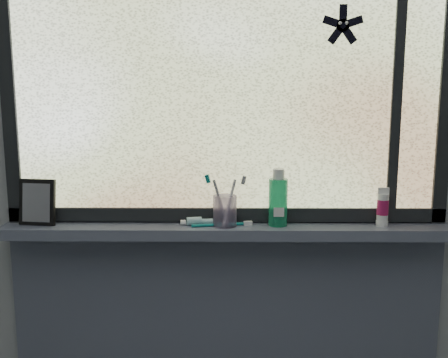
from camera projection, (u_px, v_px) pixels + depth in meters
name	position (u px, v px, depth m)	size (l,w,h in m)	color
wall_back	(227.00, 159.00, 1.83)	(3.00, 0.01, 2.50)	#9EA3A8
windowsill	(226.00, 231.00, 1.80)	(1.62, 0.14, 0.04)	#51586D
sill_apron	(226.00, 354.00, 1.94)	(1.62, 0.02, 0.98)	#51586D
window_pane	(227.00, 82.00, 1.76)	(1.50, 0.01, 1.00)	silver
frame_bottom	(226.00, 214.00, 1.84)	(1.60, 0.03, 0.05)	black
frame_left	(8.00, 82.00, 1.76)	(0.05, 0.03, 1.10)	black
frame_right	(447.00, 82.00, 1.75)	(0.05, 0.03, 1.10)	black
frame_mullion	(397.00, 82.00, 1.75)	(0.04, 0.03, 1.00)	black
starfish_sticker	(343.00, 25.00, 1.71)	(0.15, 0.02, 0.15)	black
vanity_mirror	(37.00, 202.00, 1.79)	(0.13, 0.07, 0.17)	black
toothpaste_tube	(199.00, 221.00, 1.80)	(0.17, 0.04, 0.03)	white
toothbrush_cup	(225.00, 211.00, 1.78)	(0.08, 0.08, 0.11)	#A891C0
toothbrush_lying	(218.00, 224.00, 1.78)	(0.24, 0.02, 0.02)	#0E7E7A
mouthwash_bottle	(278.00, 197.00, 1.78)	(0.07, 0.07, 0.17)	#21AC72
cream_tube	(383.00, 205.00, 1.78)	(0.04, 0.04, 0.10)	silver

